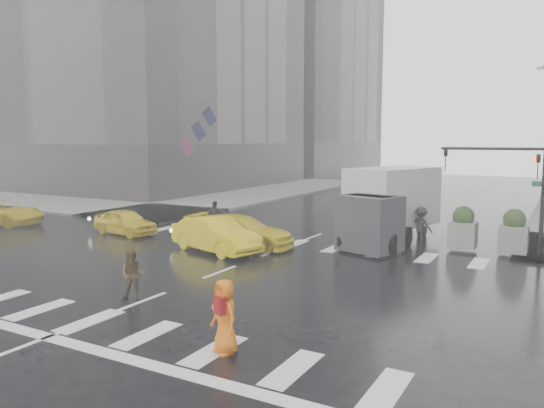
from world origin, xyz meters
The scene contains 18 objects.
ground centered at (0.00, 0.00, 0.00)m, with size 120.00×120.00×0.00m, color black.
sidewalk_nw centered at (-19.50, 17.50, 0.07)m, with size 35.00×35.00×0.15m, color slate.
building_nw centered at (-29.00, 27.00, 17.25)m, with size 26.05×26.05×38.00m.
building_nw_far centered at (-29.00, 56.00, 20.19)m, with size 26.05×26.05×44.00m.
road_markings centered at (0.00, 0.00, 0.01)m, with size 18.00×48.00×0.01m, color silver, non-canonical shape.
traffic_signal_pole centered at (9.01, 8.01, 3.22)m, with size 4.45×0.42×4.50m.
planter_west centered at (7.00, 8.20, 0.98)m, with size 1.10×1.10×1.80m.
planter_mid centered at (9.00, 8.20, 0.98)m, with size 1.10×1.10×1.80m.
flag_cluster centered at (-15.08, 18.50, 5.64)m, with size 2.87×3.06×4.69m.
pedestrian_brown centered at (-0.37, -4.00, 0.76)m, with size 0.74×0.57×1.52m, color #443318.
pedestrian_orange centered at (4.29, -5.98, 0.85)m, with size 0.97×0.83×1.69m.
pedestrian_far_a centered at (-4.37, 5.90, 0.87)m, with size 1.02×0.62×1.75m, color black.
pedestrian_far_b centered at (5.07, 8.81, 0.86)m, with size 1.11×0.61×1.72m, color black.
taxi_front centered at (-8.58, 4.03, 0.64)m, with size 1.50×3.73×1.27m, color yellow.
taxi_mid centered at (-2.11, 2.77, 0.74)m, with size 1.57×4.51×1.49m, color yellow.
taxi_rear centered at (-1.75, 4.16, 0.71)m, with size 1.99×4.32×1.42m, color yellow.
taxi_far centered at (-16.99, 2.85, 0.69)m, with size 2.29×4.40×1.38m, color yellow.
box_truck centered at (3.63, 8.19, 1.84)m, with size 2.44×6.50×3.45m.
Camera 1 is at (10.77, -15.44, 4.76)m, focal length 35.00 mm.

